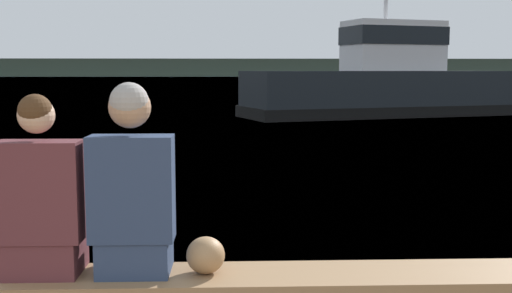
# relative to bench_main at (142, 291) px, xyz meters

# --- Properties ---
(water_surface) EXTENTS (240.00, 240.00, 0.00)m
(water_surface) POSITION_rel_bench_main_xyz_m (0.21, 121.56, -0.40)
(water_surface) COLOR teal
(water_surface) RESTS_ON ground
(far_shoreline) EXTENTS (600.00, 12.00, 4.55)m
(far_shoreline) POSITION_rel_bench_main_xyz_m (0.21, 168.13, 1.88)
(far_shoreline) COLOR #384233
(far_shoreline) RESTS_ON ground
(bench_main) EXTENTS (5.81, 0.45, 0.49)m
(bench_main) POSITION_rel_bench_main_xyz_m (0.00, 0.00, 0.00)
(bench_main) COLOR #8E6B47
(bench_main) RESTS_ON ground
(person_left) EXTENTS (0.45, 0.37, 1.00)m
(person_left) POSITION_rel_bench_main_xyz_m (-0.53, 0.00, 0.51)
(person_left) COLOR #56282D
(person_left) RESTS_ON bench_main
(person_right) EXTENTS (0.45, 0.38, 1.06)m
(person_right) POSITION_rel_bench_main_xyz_m (-0.04, 0.00, 0.56)
(person_right) COLOR navy
(person_right) RESTS_ON bench_main
(shopping_bag) EXTENTS (0.21, 0.21, 0.21)m
(shopping_bag) POSITION_rel_bench_main_xyz_m (0.35, 0.01, 0.19)
(shopping_bag) COLOR #9E754C
(shopping_bag) RESTS_ON bench_main
(tugboat_red) EXTENTS (10.27, 5.77, 5.79)m
(tugboat_red) POSITION_rel_bench_main_xyz_m (5.86, 19.16, 0.65)
(tugboat_red) COLOR black
(tugboat_red) RESTS_ON water_surface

